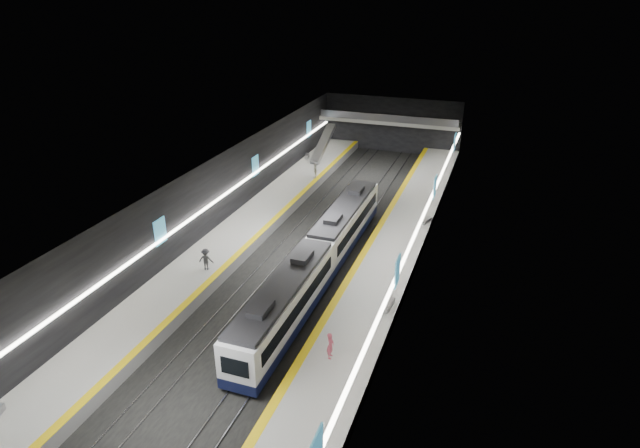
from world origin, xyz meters
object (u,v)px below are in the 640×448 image
at_px(train, 319,257).
at_px(escalator, 323,144).
at_px(bench_right_far, 426,221).
at_px(passenger_left_a, 315,171).
at_px(passenger_left_b, 206,259).
at_px(passenger_right_a, 330,346).
at_px(bench_right_near, 388,305).
at_px(bench_left_far, 307,156).

height_order(train, escalator, escalator).
distance_m(bench_right_far, passenger_left_a, 17.45).
xyz_separation_m(passenger_left_a, passenger_left_b, (-0.90, -24.55, 0.03)).
relative_size(passenger_right_a, passenger_left_a, 1.00).
bearing_deg(passenger_right_a, bench_right_far, -12.54).
distance_m(bench_right_near, bench_right_far, 16.38).
relative_size(escalator, bench_right_far, 4.88).
bearing_deg(passenger_right_a, bench_right_near, -24.63).
xyz_separation_m(escalator, passenger_left_b, (1.02, -32.97, -0.94)).
height_order(escalator, passenger_right_a, escalator).
bearing_deg(train, escalator, 108.53).
xyz_separation_m(bench_left_far, passenger_right_a, (16.57, -39.48, 0.72)).
xyz_separation_m(bench_left_far, passenger_left_a, (3.92, -7.43, 0.72)).
bearing_deg(bench_left_far, train, -80.60).
bearing_deg(passenger_left_a, passenger_right_a, 2.78).
height_order(bench_right_near, passenger_left_a, passenger_left_a).
xyz_separation_m(bench_right_near, passenger_right_a, (-2.26, -6.92, 0.70)).
distance_m(escalator, passenger_left_a, 8.69).
height_order(passenger_left_a, passenger_left_b, passenger_left_b).
bearing_deg(passenger_left_b, train, -171.27).
relative_size(train, bench_left_far, 17.79).
distance_m(bench_right_near, passenger_right_a, 7.31).
bearing_deg(passenger_right_a, escalator, 13.22).
xyz_separation_m(bench_left_far, bench_right_far, (19.00, -16.18, -0.01)).
xyz_separation_m(train, bench_right_far, (7.00, 12.67, -1.00)).
bearing_deg(passenger_right_a, bench_left_far, 16.18).
height_order(bench_right_near, bench_right_far, bench_right_near).
bearing_deg(train, bench_right_far, 61.08).
bearing_deg(escalator, passenger_left_a, -77.14).
distance_m(bench_right_near, passenger_left_b, 15.83).
distance_m(bench_left_far, bench_right_near, 37.61).
relative_size(escalator, passenger_left_a, 4.32).
distance_m(bench_right_far, passenger_left_b, 22.49).
bearing_deg(passenger_left_a, train, 1.92).
height_order(passenger_right_a, passenger_left_a, passenger_right_a).
bearing_deg(bench_right_near, bench_left_far, 125.89).
xyz_separation_m(escalator, bench_right_near, (16.82, -33.55, -1.67)).
relative_size(bench_right_near, passenger_left_b, 0.97).
distance_m(bench_left_far, passenger_left_b, 32.14).
xyz_separation_m(bench_right_near, passenger_left_a, (-14.90, 25.13, 0.70)).
xyz_separation_m(escalator, bench_left_far, (-2.00, -0.98, -1.69)).
distance_m(passenger_left_a, passenger_left_b, 24.57).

